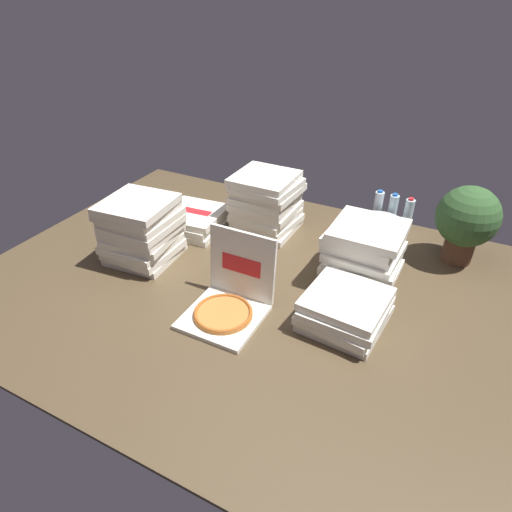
# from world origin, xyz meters

# --- Properties ---
(ground_plane) EXTENTS (3.20, 2.40, 0.02)m
(ground_plane) POSITION_xyz_m (0.00, 0.00, -0.01)
(ground_plane) COLOR #4C3D28
(open_pizza_box) EXTENTS (0.40, 0.45, 0.42)m
(open_pizza_box) POSITION_xyz_m (0.04, -0.28, 0.08)
(open_pizza_box) COLOR silver
(open_pizza_box) RESTS_ON ground_plane
(pizza_stack_center_far) EXTENTS (0.45, 0.46, 0.42)m
(pizza_stack_center_far) POSITION_xyz_m (-0.72, -0.06, 0.21)
(pizza_stack_center_far) COLOR silver
(pizza_stack_center_far) RESTS_ON ground_plane
(pizza_stack_right_mid) EXTENTS (0.45, 0.46, 0.19)m
(pizza_stack_right_mid) POSITION_xyz_m (0.63, -0.09, 0.09)
(pizza_stack_right_mid) COLOR silver
(pizza_stack_right_mid) RESTS_ON ground_plane
(pizza_stack_left_near) EXTENTS (0.44, 0.44, 0.37)m
(pizza_stack_left_near) POSITION_xyz_m (0.60, 0.35, 0.19)
(pizza_stack_left_near) COLOR silver
(pizza_stack_left_near) RESTS_ON ground_plane
(pizza_stack_left_far) EXTENTS (0.44, 0.45, 0.42)m
(pizza_stack_left_far) POSITION_xyz_m (-0.19, 0.65, 0.21)
(pizza_stack_left_far) COLOR silver
(pizza_stack_left_far) RESTS_ON ground_plane
(pizza_stack_right_far) EXTENTS (0.43, 0.45, 0.14)m
(pizza_stack_right_far) POSITION_xyz_m (-0.65, 0.41, 0.07)
(pizza_stack_right_far) COLOR silver
(pizza_stack_right_far) RESTS_ON ground_plane
(ice_bucket) EXTENTS (0.34, 0.34, 0.13)m
(ice_bucket) POSITION_xyz_m (0.57, 0.90, 0.06)
(ice_bucket) COLOR #B7BABF
(ice_bucket) RESTS_ON ground_plane
(water_bottle_0) EXTENTS (0.07, 0.07, 0.25)m
(water_bottle_0) POSITION_xyz_m (0.60, 1.12, 0.12)
(water_bottle_0) COLOR silver
(water_bottle_0) RESTS_ON ground_plane
(water_bottle_1) EXTENTS (0.07, 0.07, 0.25)m
(water_bottle_1) POSITION_xyz_m (0.47, 0.61, 0.12)
(water_bottle_1) COLOR white
(water_bottle_1) RESTS_ON ground_plane
(water_bottle_2) EXTENTS (0.07, 0.07, 0.25)m
(water_bottle_2) POSITION_xyz_m (0.49, 1.13, 0.12)
(water_bottle_2) COLOR silver
(water_bottle_2) RESTS_ON ground_plane
(water_bottle_3) EXTENTS (0.07, 0.07, 0.25)m
(water_bottle_3) POSITION_xyz_m (0.72, 1.10, 0.12)
(water_bottle_3) COLOR silver
(water_bottle_3) RESTS_ON ground_plane
(potted_plant) EXTENTS (0.38, 0.38, 0.51)m
(potted_plant) POSITION_xyz_m (1.09, 0.84, 0.30)
(potted_plant) COLOR #513323
(potted_plant) RESTS_ON ground_plane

